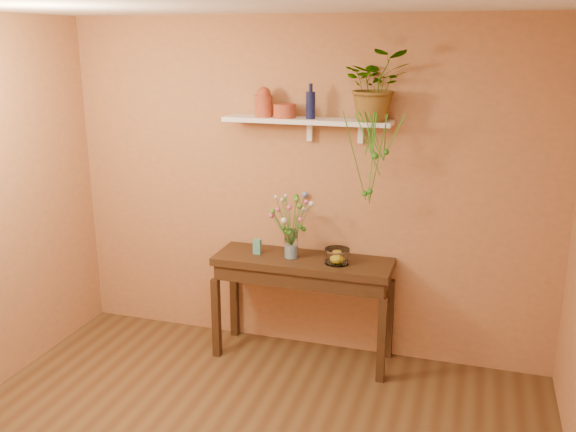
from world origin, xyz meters
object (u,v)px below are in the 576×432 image
terracotta_jug (264,102)px  spider_plant (376,85)px  glass_bowl (337,257)px  blue_bottle (311,104)px  bouquet (292,214)px  sideboard (303,273)px  glass_vase (291,246)px

terracotta_jug → spider_plant: (0.86, 0.00, 0.15)m
spider_plant → glass_bowl: 1.31m
blue_bottle → bouquet: size_ratio=0.58×
sideboard → glass_vase: 0.24m
terracotta_jug → glass_vase: size_ratio=1.02×
sideboard → glass_bowl: bearing=-5.9°
blue_bottle → bouquet: blue_bottle is taller
blue_bottle → sideboard: bearing=-105.3°
spider_plant → glass_vase: bearing=-168.7°
spider_plant → sideboard: bearing=-167.8°
spider_plant → bouquet: size_ratio=1.15×
blue_bottle → glass_vase: (-0.12, -0.10, -1.10)m
blue_bottle → spider_plant: size_ratio=0.51×
terracotta_jug → blue_bottle: blue_bottle is taller
glass_vase → sideboard: bearing=6.4°
spider_plant → blue_bottle: bearing=-177.8°
blue_bottle → spider_plant: bearing=2.2°
glass_bowl → blue_bottle: bearing=154.8°
terracotta_jug → spider_plant: size_ratio=0.44×
sideboard → terracotta_jug: bearing=163.1°
sideboard → blue_bottle: bearing=74.7°
glass_bowl → glass_vase: bearing=177.2°
spider_plant → bouquet: (-0.60, -0.11, -0.99)m
sideboard → spider_plant: (0.51, 0.11, 1.46)m
terracotta_jug → glass_vase: terracotta_jug is taller
glass_vase → glass_bowl: (0.37, -0.02, -0.04)m
sideboard → terracotta_jug: terracotta_jug is taller
glass_bowl → spider_plant: bearing=31.5°
blue_bottle → spider_plant: (0.48, 0.02, 0.15)m
terracotta_jug → glass_bowl: 1.31m
sideboard → glass_bowl: (0.28, -0.03, 0.18)m
blue_bottle → bouquet: bearing=-141.8°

